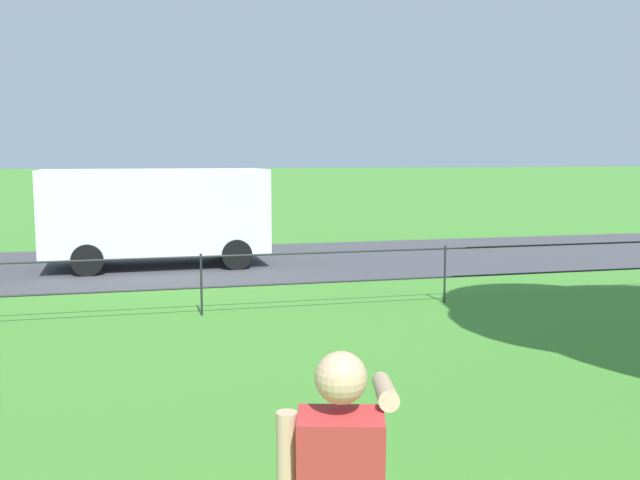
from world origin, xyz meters
TOP-DOWN VIEW (x-y plane):
  - street_strip at (0.00, 17.12)m, footprint 80.00×6.31m
  - park_fence at (0.00, 11.47)m, footprint 37.75×0.04m
  - panel_van_center at (1.51, 16.85)m, footprint 5.06×2.23m

SIDE VIEW (x-z plane):
  - street_strip at x=0.00m, z-range 0.00..0.01m
  - park_fence at x=0.00m, z-range 0.17..1.17m
  - panel_van_center at x=1.51m, z-range 0.15..2.39m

